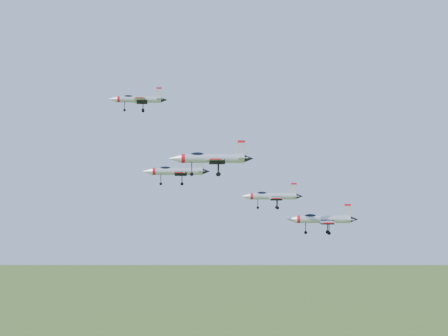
{
  "coord_description": "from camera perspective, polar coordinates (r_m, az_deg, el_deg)",
  "views": [
    {
      "loc": [
        -6.55,
        -116.64,
        136.29
      ],
      "look_at": [
        -3.5,
        -3.46,
        138.48
      ],
      "focal_mm": 50.0,
      "sensor_mm": 36.0,
      "label": 1
    }
  ],
  "objects": [
    {
      "name": "jet_right_high",
      "position": [
        98.89,
        -1.27,
        0.89
      ],
      "size": [
        13.6,
        11.19,
        3.64
      ],
      "rotation": [
        0.0,
        0.0,
        0.03
      ],
      "color": "silver"
    },
    {
      "name": "jet_right_low",
      "position": [
        109.84,
        8.89,
        -4.64
      ],
      "size": [
        12.57,
        10.39,
        3.36
      ],
      "rotation": [
        0.0,
        0.0,
        -0.06
      ],
      "color": "silver"
    },
    {
      "name": "jet_left_high",
      "position": [
        112.37,
        -4.45,
        -0.3
      ],
      "size": [
        12.21,
        10.05,
        3.27
      ],
      "rotation": [
        0.0,
        0.0,
        0.03
      ],
      "color": "silver"
    },
    {
      "name": "jet_left_low",
      "position": [
        123.93,
        4.34,
        -2.57
      ],
      "size": [
        12.36,
        10.16,
        3.31
      ],
      "rotation": [
        0.0,
        0.0,
        -0.02
      ],
      "color": "silver"
    },
    {
      "name": "jet_lead",
      "position": [
        125.56,
        -7.92,
        6.24
      ],
      "size": [
        11.74,
        9.74,
        3.14
      ],
      "rotation": [
        0.0,
        0.0,
        0.09
      ],
      "color": "silver"
    }
  ]
}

